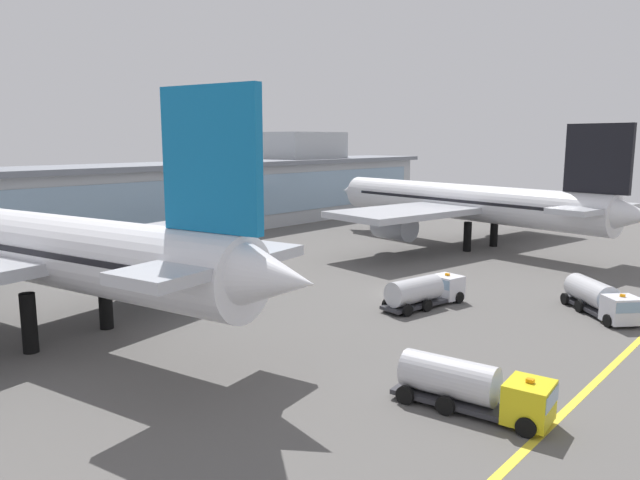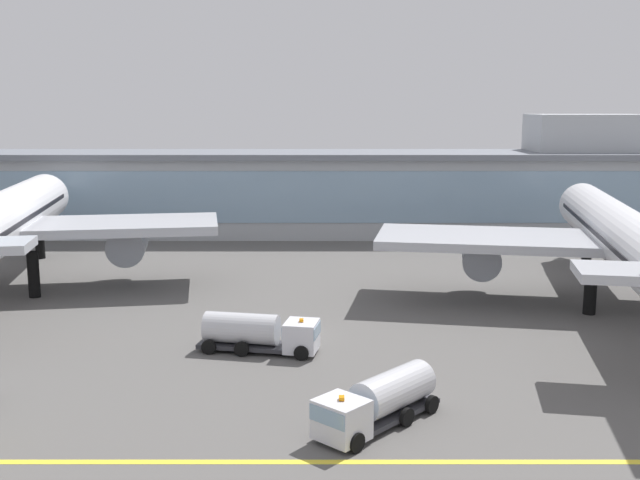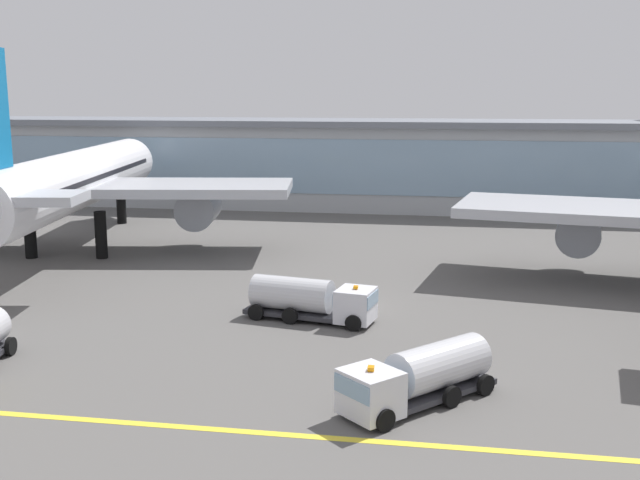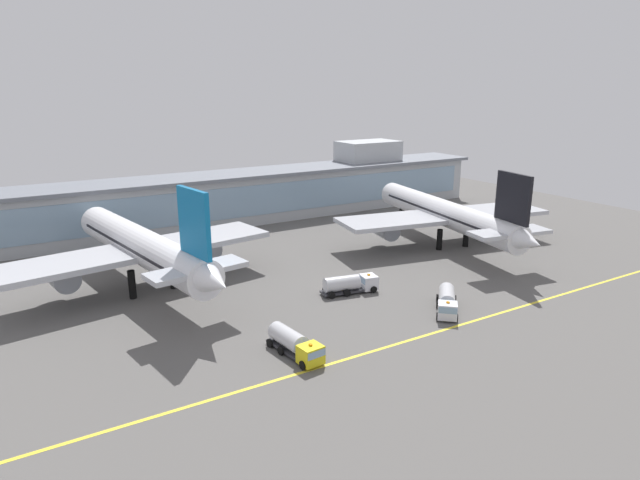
{
  "view_description": "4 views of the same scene",
  "coord_description": "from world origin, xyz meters",
  "px_view_note": "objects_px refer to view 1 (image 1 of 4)",
  "views": [
    {
      "loc": [
        -49.25,
        -32.53,
        15.35
      ],
      "look_at": [
        -8.03,
        3.4,
        6.21
      ],
      "focal_mm": 33.59,
      "sensor_mm": 36.0,
      "label": 1
    },
    {
      "loc": [
        2.44,
        -58.16,
        18.18
      ],
      "look_at": [
        2.62,
        13.07,
        5.38
      ],
      "focal_mm": 42.15,
      "sensor_mm": 36.0,
      "label": 2
    },
    {
      "loc": [
        6.9,
        -53.69,
        15.38
      ],
      "look_at": [
        -3.29,
        6.6,
        3.47
      ],
      "focal_mm": 42.78,
      "sensor_mm": 36.0,
      "label": 3
    },
    {
      "loc": [
        -47.5,
        -70.36,
        31.13
      ],
      "look_at": [
        2.06,
        11.52,
        4.18
      ],
      "focal_mm": 30.69,
      "sensor_mm": 36.0,
      "label": 4
    }
  ],
  "objects_px": {
    "fuel_tanker_truck": "(601,299)",
    "service_truck_far": "(426,290)",
    "baggage_tug_near": "(476,387)",
    "airliner_near_right": "(464,203)",
    "airliner_near_left": "(42,250)"
  },
  "relations": [
    {
      "from": "airliner_near_right",
      "to": "fuel_tanker_truck",
      "type": "distance_m",
      "value": 36.02
    },
    {
      "from": "fuel_tanker_truck",
      "to": "service_truck_far",
      "type": "height_order",
      "value": "same"
    },
    {
      "from": "airliner_near_right",
      "to": "service_truck_far",
      "type": "relative_size",
      "value": 5.7
    },
    {
      "from": "airliner_near_left",
      "to": "service_truck_far",
      "type": "relative_size",
      "value": 5.48
    },
    {
      "from": "airliner_near_right",
      "to": "fuel_tanker_truck",
      "type": "height_order",
      "value": "airliner_near_right"
    },
    {
      "from": "airliner_near_left",
      "to": "baggage_tug_near",
      "type": "bearing_deg",
      "value": -172.51
    },
    {
      "from": "airliner_near_right",
      "to": "airliner_near_left",
      "type": "bearing_deg",
      "value": 94.26
    },
    {
      "from": "airliner_near_right",
      "to": "service_truck_far",
      "type": "height_order",
      "value": "airliner_near_right"
    },
    {
      "from": "service_truck_far",
      "to": "airliner_near_right",
      "type": "bearing_deg",
      "value": 33.03
    },
    {
      "from": "airliner_near_left",
      "to": "airliner_near_right",
      "type": "height_order",
      "value": "airliner_near_left"
    },
    {
      "from": "fuel_tanker_truck",
      "to": "airliner_near_left",
      "type": "bearing_deg",
      "value": -90.32
    },
    {
      "from": "fuel_tanker_truck",
      "to": "baggage_tug_near",
      "type": "xyz_separation_m",
      "value": [
        -24.88,
        -0.49,
        0.0
      ]
    },
    {
      "from": "baggage_tug_near",
      "to": "service_truck_far",
      "type": "relative_size",
      "value": 0.99
    },
    {
      "from": "service_truck_far",
      "to": "fuel_tanker_truck",
      "type": "bearing_deg",
      "value": -49.92
    },
    {
      "from": "airliner_near_right",
      "to": "service_truck_far",
      "type": "distance_m",
      "value": 34.54
    }
  ]
}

